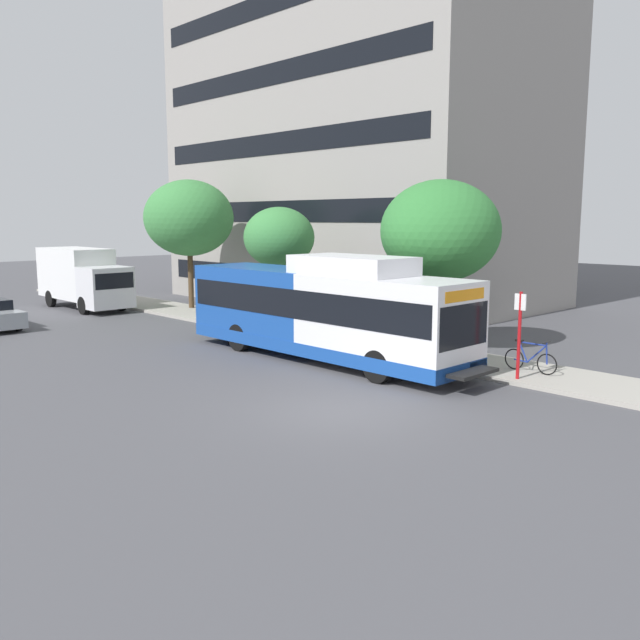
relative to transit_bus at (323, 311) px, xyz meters
The scene contains 10 objects.
ground_plane 5.43m from the transit_bus, 141.64° to the left, with size 120.00×120.00×0.00m, color #4C4C51.
sidewalk_curb 3.58m from the transit_bus, 22.12° to the left, with size 3.00×56.00×0.14m, color #A8A399.
transit_bus is the anchor object (origin of this frame).
bus_stop_sign_pole 6.68m from the transit_bus, 74.35° to the right, with size 0.10×0.36×2.60m.
bicycle_parked 6.98m from the transit_bus, 65.46° to the right, with size 0.52×1.76×1.02m.
street_tree_near_stop 5.20m from the transit_bus, 25.56° to the right, with size 4.30×4.30×6.10m.
street_tree_mid_block 8.14m from the transit_bus, 60.39° to the left, with size 3.20×3.20×5.23m.
street_tree_far_block 14.76m from the transit_bus, 74.93° to the left, with size 4.67×4.67×6.73m.
box_truck_background 18.60m from the transit_bus, 90.22° to the left, with size 2.32×7.01×3.25m.
lattice_comm_tower 36.03m from the transit_bus, 61.03° to the left, with size 1.10×1.10×25.51m.
Camera 1 is at (-11.74, -11.39, 4.84)m, focal length 37.30 mm.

